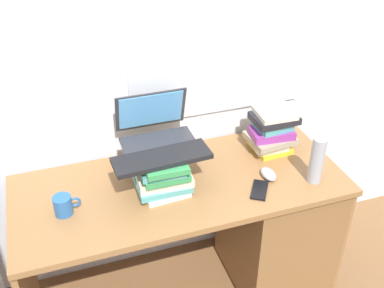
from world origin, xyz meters
The scene contains 11 objects.
wall_back centered at (0.00, 0.36, 1.30)m, with size 6.00×0.06×2.60m.
desk centered at (0.39, -0.02, 0.41)m, with size 1.51×0.63×0.74m.
book_stack_tall centered at (-0.06, 0.11, 0.82)m, with size 0.25×0.17×0.15m.
book_stack_keyboard_riser centered at (-0.09, -0.03, 0.83)m, with size 0.25×0.21×0.17m.
book_stack_side centered at (0.51, 0.12, 0.86)m, with size 0.24×0.20×0.22m.
laptop centered at (-0.06, 0.17, 0.95)m, with size 0.33×0.28×0.22m.
keyboard centered at (-0.09, -0.03, 0.93)m, with size 0.42×0.14×0.02m, color black.
computer_mouse centered at (0.40, -0.09, 0.76)m, with size 0.06×0.10×0.04m, color #A5A8AD.
mug centered at (-0.52, -0.04, 0.79)m, with size 0.11×0.08×0.09m.
water_bottle centered at (0.58, -0.18, 0.86)m, with size 0.06×0.06×0.23m, color #999EA5.
cell_phone centered at (0.32, -0.17, 0.75)m, with size 0.07×0.14×0.01m, color black.
Camera 1 is at (-0.50, -1.62, 2.06)m, focal length 43.84 mm.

